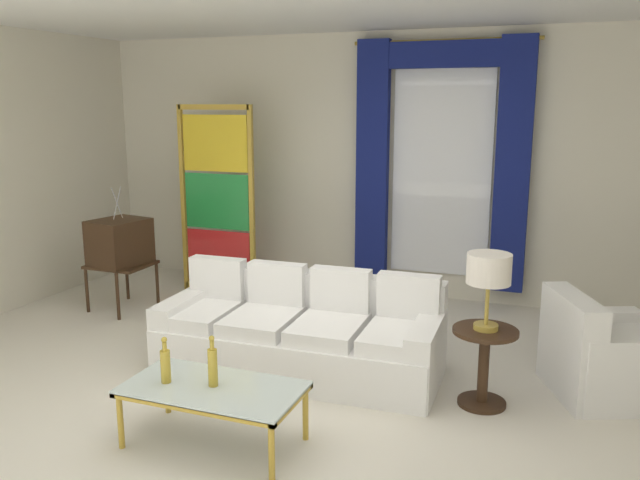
{
  "coord_description": "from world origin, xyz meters",
  "views": [
    {
      "loc": [
        1.96,
        -4.26,
        2.23
      ],
      "look_at": [
        -0.01,
        0.9,
        1.05
      ],
      "focal_mm": 36.46,
      "sensor_mm": 36.0,
      "label": 1
    }
  ],
  "objects": [
    {
      "name": "bottle_blue_decanter",
      "position": [
        -0.42,
        -0.88,
        0.54
      ],
      "size": [
        0.07,
        0.07,
        0.32
      ],
      "color": "gold",
      "rests_on": "coffee_table"
    },
    {
      "name": "couch_white_long",
      "position": [
        -0.04,
        0.54,
        0.31
      ],
      "size": [
        2.37,
        1.0,
        0.86
      ],
      "color": "white",
      "rests_on": "ground"
    },
    {
      "name": "stained_glass_divider",
      "position": [
        -1.8,
        2.25,
        1.06
      ],
      "size": [
        0.95,
        0.05,
        2.2
      ],
      "color": "gold",
      "rests_on": "ground"
    },
    {
      "name": "wall_rear",
      "position": [
        0.0,
        3.06,
        1.5
      ],
      "size": [
        8.0,
        0.12,
        3.0
      ],
      "primitive_type": "cube",
      "color": "silver",
      "rests_on": "ground"
    },
    {
      "name": "bottle_crystal_tall",
      "position": [
        -0.1,
        -0.82,
        0.55
      ],
      "size": [
        0.06,
        0.06,
        0.35
      ],
      "color": "gold",
      "rests_on": "coffee_table"
    },
    {
      "name": "ceiling_slab",
      "position": [
        0.0,
        0.8,
        3.02
      ],
      "size": [
        8.0,
        7.6,
        0.04
      ],
      "primitive_type": "cube",
      "color": "white"
    },
    {
      "name": "peacock_figurine",
      "position": [
        -1.49,
        1.94,
        0.22
      ],
      "size": [
        0.44,
        0.6,
        0.5
      ],
      "color": "beige",
      "rests_on": "ground"
    },
    {
      "name": "coffee_table",
      "position": [
        -0.1,
        -0.82,
        0.37
      ],
      "size": [
        1.17,
        0.61,
        0.41
      ],
      "color": "silver",
      "rests_on": "ground"
    },
    {
      "name": "table_lamp_brass",
      "position": [
        1.48,
        0.39,
        1.03
      ],
      "size": [
        0.32,
        0.32,
        0.57
      ],
      "color": "#B29338",
      "rests_on": "round_side_table"
    },
    {
      "name": "vintage_tv",
      "position": [
        -2.49,
        1.34,
        0.73
      ],
      "size": [
        0.62,
        0.68,
        1.35
      ],
      "color": "#382314",
      "rests_on": "ground"
    },
    {
      "name": "round_side_table",
      "position": [
        1.48,
        0.39,
        0.36
      ],
      "size": [
        0.48,
        0.48,
        0.59
      ],
      "color": "#382314",
      "rests_on": "ground"
    },
    {
      "name": "curtained_window",
      "position": [
        0.64,
        2.89,
        1.74
      ],
      "size": [
        2.0,
        0.17,
        2.7
      ],
      "color": "white",
      "rests_on": "ground"
    },
    {
      "name": "armchair_white",
      "position": [
        2.31,
        0.9,
        0.29
      ],
      "size": [
        1.07,
        1.06,
        0.8
      ],
      "color": "white",
      "rests_on": "ground"
    },
    {
      "name": "ground_plane",
      "position": [
        0.0,
        0.0,
        0.0
      ],
      "size": [
        16.0,
        16.0,
        0.0
      ],
      "primitive_type": "plane",
      "color": "silver"
    }
  ]
}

